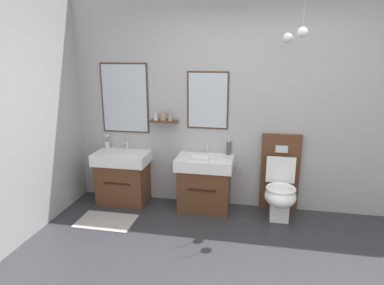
{
  "coord_description": "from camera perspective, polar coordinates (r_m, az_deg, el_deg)",
  "views": [
    {
      "loc": [
        0.05,
        -2.47,
        1.97
      ],
      "look_at": [
        -0.69,
        1.35,
        0.93
      ],
      "focal_mm": 31.44,
      "sensor_mm": 36.0,
      "label": 1
    }
  ],
  "objects": [
    {
      "name": "wall_back",
      "position": [
        4.29,
        10.02,
        7.01
      ],
      "size": [
        4.9,
        0.59,
        2.78
      ],
      "color": "#A8A8AA",
      "rests_on": "ground"
    },
    {
      "name": "toilet",
      "position": [
        4.31,
        14.68,
        -7.26
      ],
      "size": [
        0.48,
        0.63,
        1.0
      ],
      "color": "#56331E",
      "rests_on": "ground"
    },
    {
      "name": "tap_on_left_sink",
      "position": [
        4.66,
        -11.04,
        -0.22
      ],
      "size": [
        0.03,
        0.13,
        0.11
      ],
      "color": "silver",
      "rests_on": "vanity_sink_left"
    },
    {
      "name": "bath_mat",
      "position": [
        4.29,
        -14.36,
        -12.79
      ],
      "size": [
        0.68,
        0.44,
        0.01
      ],
      "primitive_type": "cube",
      "color": "#9E9993",
      "rests_on": "ground"
    },
    {
      "name": "folded_hand_towel",
      "position": [
        4.1,
        1.35,
        -2.74
      ],
      "size": [
        0.22,
        0.16,
        0.04
      ],
      "primitive_type": "cube",
      "color": "white",
      "rests_on": "vanity_sink_right"
    },
    {
      "name": "vanity_sink_right",
      "position": [
        4.34,
        2.15,
        -6.69
      ],
      "size": [
        0.71,
        0.48,
        0.7
      ],
      "color": "#56331E",
      "rests_on": "ground"
    },
    {
      "name": "toothbrush_cup",
      "position": [
        4.76,
        -14.16,
        -0.23
      ],
      "size": [
        0.07,
        0.07,
        0.2
      ],
      "color": "silver",
      "rests_on": "vanity_sink_left"
    },
    {
      "name": "soap_dispenser",
      "position": [
        4.34,
        6.27,
        -0.92
      ],
      "size": [
        0.06,
        0.06,
        0.21
      ],
      "color": "#4C4C51",
      "rests_on": "vanity_sink_right"
    },
    {
      "name": "vanity_sink_left",
      "position": [
        4.63,
        -11.58,
        -5.59
      ],
      "size": [
        0.71,
        0.48,
        0.7
      ],
      "color": "#56331E",
      "rests_on": "ground"
    },
    {
      "name": "tap_on_right_sink",
      "position": [
        4.38,
        2.55,
        -0.95
      ],
      "size": [
        0.03,
        0.13,
        0.11
      ],
      "color": "silver",
      "rests_on": "vanity_sink_right"
    }
  ]
}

